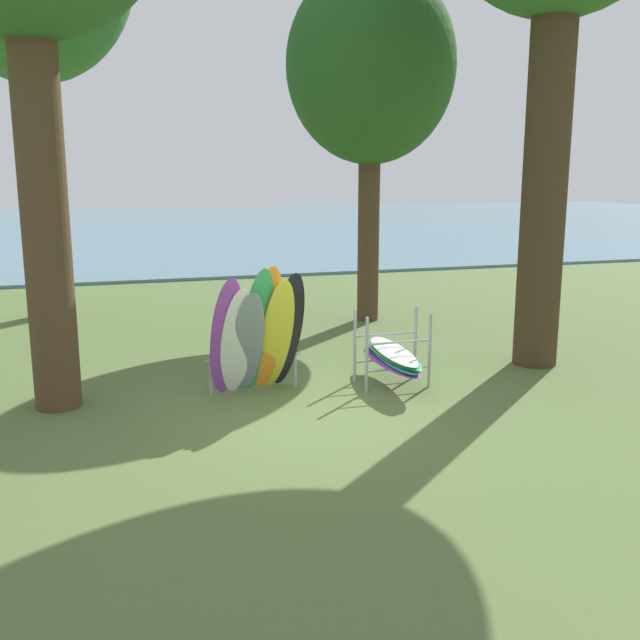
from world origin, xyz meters
TOP-DOWN VIEW (x-y plane):
  - ground_plane at (0.00, 0.00)m, footprint 80.00×80.00m
  - lake_water at (0.00, 31.26)m, footprint 80.00×36.00m
  - tree_mid_behind at (3.20, 6.22)m, footprint 3.76×3.76m
  - leaning_board_pile at (-0.46, 1.17)m, footprint 1.58×1.12m
  - board_storage_rack at (1.83, 1.17)m, footprint 1.15×2.13m

SIDE VIEW (x-z plane):
  - ground_plane at x=0.00m, z-range 0.00..0.00m
  - lake_water at x=0.00m, z-range 0.00..0.10m
  - board_storage_rack at x=1.83m, z-range -0.13..1.12m
  - leaning_board_pile at x=-0.46m, z-range -0.09..2.06m
  - tree_mid_behind at x=3.20m, z-range 1.73..9.66m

